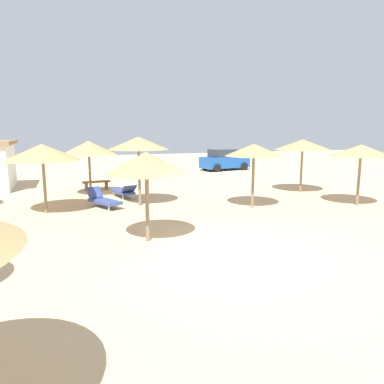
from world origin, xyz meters
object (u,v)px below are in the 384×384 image
Objects in this scene: parasol_6 at (42,152)px; bench_0 at (96,184)px; parasol_7 at (254,150)px; parked_car at (224,160)px; parasol_5 at (146,163)px; lounger_0 at (124,191)px; parasol_4 at (303,145)px; parasol_3 at (139,143)px; lounger_3 at (103,200)px; parasol_0 at (89,148)px; parasol_8 at (361,151)px.

parasol_6 reaches higher than bench_0.
parasol_7 is at bearing -49.99° from bench_0.
parasol_7 is 14.63m from parked_car.
parasol_5 reaches higher than lounger_0.
parasol_4 is 9.51m from lounger_0.
parasol_6 is 17.73m from parked_car.
parked_car is (13.14, 11.80, -1.58)m from parasol_6.
parasol_7 is at bearing -148.88° from parasol_4.
parasol_3 reaches higher than lounger_0.
lounger_3 is at bearing -133.47° from parked_car.
parasol_0 is at bearing 119.72° from parasol_3.
bench_0 is (-10.20, 4.37, -2.16)m from parasol_4.
parasol_4 is 11.09m from parasol_5.
parked_car is (9.33, 11.62, -1.88)m from parasol_3.
lounger_3 is (2.25, 0.31, -2.08)m from parasol_6.
lounger_0 is at bearing 139.12° from parasol_7.
parasol_3 reaches higher than parasol_5.
parasol_3 reaches higher than lounger_3.
lounger_3 is 1.26× the size of bench_0.
parasol_3 is 5.65m from bench_0.
parasol_3 is at bearing -176.34° from parasol_4.
bench_0 is (-0.67, 10.05, -1.97)m from parasol_5.
parasol_6 is at bearing -177.39° from parasol_3.
parasol_0 is 8.23m from parasol_7.
parasol_8 is (9.02, -3.12, -0.31)m from parasol_3.
parasol_7 is at bearing -12.90° from parasol_6.
parasol_0 reaches higher than parked_car.
parasol_3 is 5.19m from parasol_5.
parasol_6 is (-3.81, -0.17, -0.29)m from parasol_3.
parasol_4 is (10.61, -2.71, 0.12)m from parasol_0.
lounger_0 is at bearing 170.44° from parasol_4.
parasol_6 is 1.51× the size of lounger_3.
parasol_0 is 2.66m from bench_0.
parasol_7 is at bearing -40.88° from lounger_0.
parasol_4 is at bearing 3.34° from parasol_6.
parasol_5 is 0.62× the size of parked_car.
parked_car is at bearing 44.42° from lounger_0.
bench_0 is (-10.47, 8.04, -2.04)m from parasol_8.
parasol_3 is 15.02m from parked_car.
parasol_0 reaches higher than parasol_5.
parasol_4 reaches higher than parasol_7.
parasol_0 is 1.40× the size of lounger_0.
lounger_0 is at bearing 86.91° from parasol_5.
parasol_4 is at bearing -9.56° from lounger_0.
parasol_5 is at bearing -121.13° from parked_car.
parasol_8 is 10.95m from lounger_0.
parasol_7 is 6.69m from lounger_0.
parasol_5 is at bearing -168.44° from parasol_8.
parasol_0 is 0.95× the size of parasol_6.
lounger_0 is 2.29m from lounger_3.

